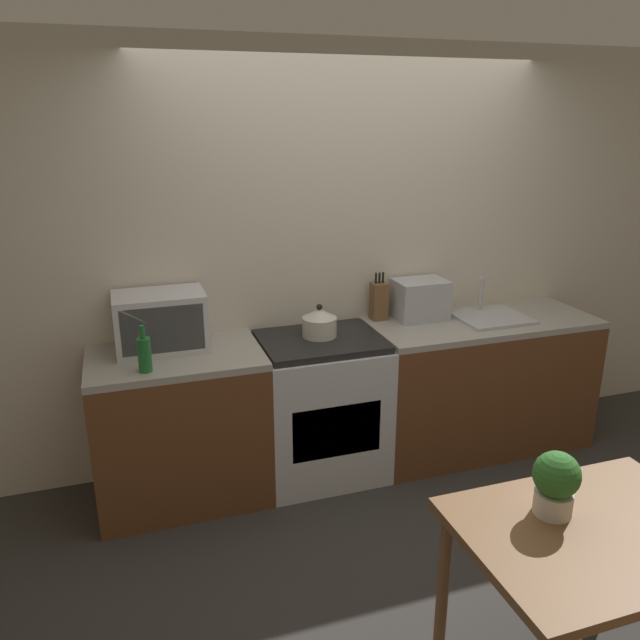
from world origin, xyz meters
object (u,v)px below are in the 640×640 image
bottle (144,354)px  kettle (319,323)px  microwave (160,321)px  toaster_oven (420,299)px  dining_table (594,549)px  stove_range (321,407)px

bottle → kettle: bearing=12.4°
kettle → microwave: 0.92m
bottle → toaster_oven: size_ratio=0.76×
dining_table → bottle: bearing=132.8°
dining_table → microwave: bearing=125.7°
stove_range → bottle: bottle is taller
microwave → toaster_oven: size_ratio=1.52×
stove_range → microwave: (-0.91, 0.12, 0.62)m
microwave → bottle: (-0.11, -0.31, -0.07)m
stove_range → dining_table: stove_range is taller
bottle → toaster_oven: toaster_oven is taller
toaster_oven → dining_table: 2.03m
toaster_oven → kettle: bearing=-170.2°
microwave → bottle: size_ratio=1.99×
stove_range → microwave: 1.11m
toaster_oven → dining_table: toaster_oven is taller
stove_range → kettle: (0.01, 0.04, 0.54)m
kettle → bottle: (-1.03, -0.23, 0.01)m
stove_range → dining_table: size_ratio=0.90×
kettle → stove_range: bearing=-98.1°
stove_range → toaster_oven: (0.74, 0.16, 0.58)m
stove_range → bottle: size_ratio=3.57×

